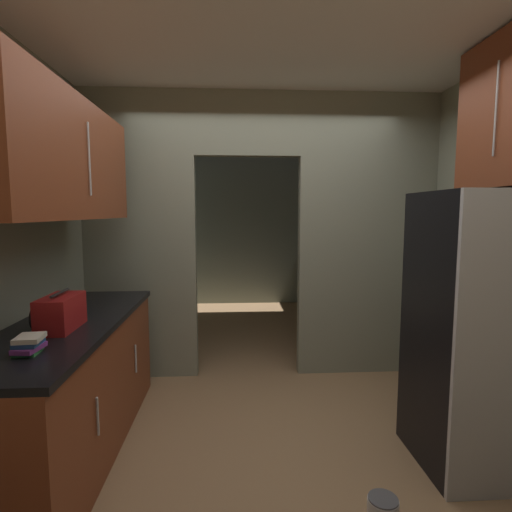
# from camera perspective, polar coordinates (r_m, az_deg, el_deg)

# --- Properties ---
(ground) EXTENTS (20.00, 20.00, 0.00)m
(ground) POSITION_cam_1_polar(r_m,az_deg,el_deg) (2.97, 3.04, -26.17)
(ground) COLOR #93704C
(kitchen_overhead_slab) EXTENTS (3.76, 6.72, 0.06)m
(kitchen_overhead_slab) POSITION_cam_1_polar(r_m,az_deg,el_deg) (3.13, 2.42, 27.73)
(kitchen_overhead_slab) COLOR silver
(kitchen_partition) EXTENTS (3.36, 0.12, 2.71)m
(kitchen_partition) POSITION_cam_1_polar(r_m,az_deg,el_deg) (3.87, 1.54, 4.04)
(kitchen_partition) COLOR gray
(kitchen_partition) RESTS_ON ground
(adjoining_room_shell) EXTENTS (3.36, 3.19, 2.71)m
(adjoining_room_shell) POSITION_cam_1_polar(r_m,az_deg,el_deg) (5.98, -0.61, 3.96)
(adjoining_room_shell) COLOR gray
(adjoining_room_shell) RESTS_ON ground
(refrigerator) EXTENTS (0.80, 0.71, 1.72)m
(refrigerator) POSITION_cam_1_polar(r_m,az_deg,el_deg) (2.91, 30.03, -9.24)
(refrigerator) COLOR black
(refrigerator) RESTS_ON ground
(lower_cabinet_run) EXTENTS (0.65, 2.00, 0.89)m
(lower_cabinet_run) POSITION_cam_1_polar(r_m,az_deg,el_deg) (3.03, -24.79, -16.57)
(lower_cabinet_run) COLOR brown
(lower_cabinet_run) RESTS_ON ground
(upper_cabinet_counterside) EXTENTS (0.36, 1.80, 0.75)m
(upper_cabinet_counterside) POSITION_cam_1_polar(r_m,az_deg,el_deg) (2.83, -26.18, 12.30)
(upper_cabinet_counterside) COLOR brown
(boombox) EXTENTS (0.19, 0.35, 0.23)m
(boombox) POSITION_cam_1_polar(r_m,az_deg,el_deg) (2.71, -26.07, -7.24)
(boombox) COLOR maroon
(boombox) RESTS_ON lower_cabinet_run
(book_stack) EXTENTS (0.14, 0.17, 0.09)m
(book_stack) POSITION_cam_1_polar(r_m,az_deg,el_deg) (2.34, -29.60, -10.87)
(book_stack) COLOR #388C47
(book_stack) RESTS_ON lower_cabinet_run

